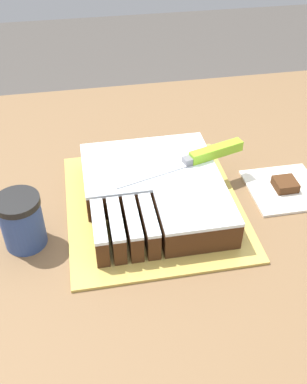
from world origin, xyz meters
name	(u,v)px	position (x,y,z in m)	size (l,w,h in m)	color
countertop	(181,326)	(0.00, 0.00, 0.46)	(1.40, 1.10, 0.92)	brown
cake_board	(154,205)	(-0.08, -0.01, 0.93)	(0.35, 0.39, 0.01)	gold
cake	(155,190)	(-0.07, 0.00, 0.96)	(0.27, 0.31, 0.06)	#472814
knife	(207,155)	(0.04, 0.04, 1.00)	(0.29, 0.10, 0.02)	silver
coffee_cup	(22,221)	(-0.33, -0.07, 0.98)	(0.08, 0.08, 0.11)	#334C8C
paper_napkin	(284,189)	(0.21, -0.01, 0.93)	(0.15, 0.15, 0.01)	white
brownie	(285,184)	(0.21, -0.01, 0.94)	(0.05, 0.05, 0.02)	#472814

